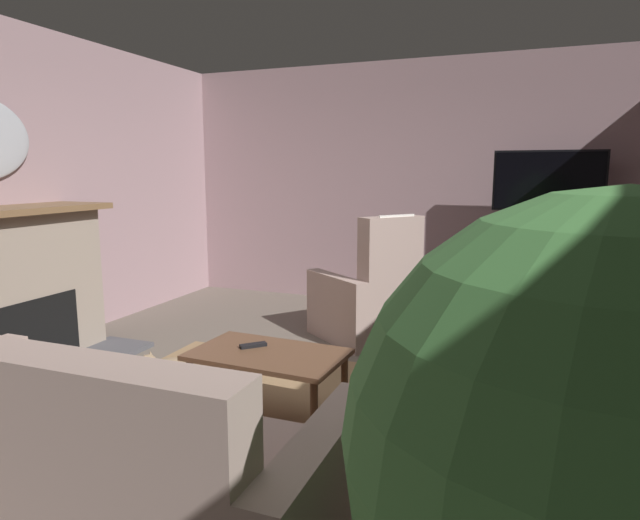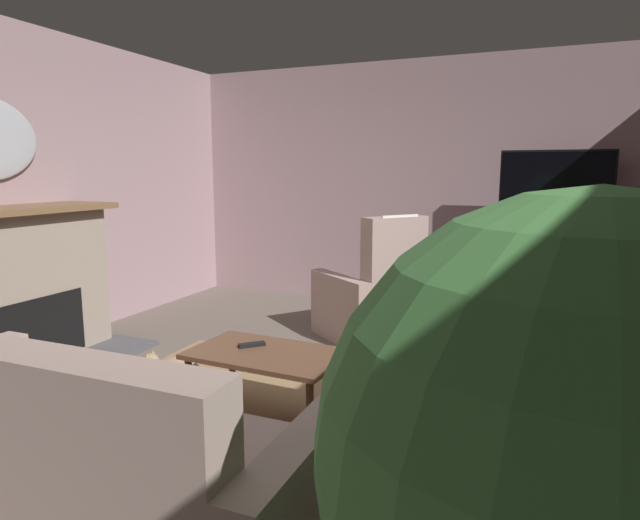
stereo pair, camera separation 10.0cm
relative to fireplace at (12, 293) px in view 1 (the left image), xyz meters
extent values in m
cube|color=#665B51|center=(2.52, 0.08, -0.64)|extent=(6.20, 6.87, 0.04)
cube|color=gray|center=(2.52, 3.27, 0.78)|extent=(6.20, 0.10, 2.79)
cube|color=#8E704C|center=(2.16, 0.09, -0.61)|extent=(2.41, 1.96, 0.01)
cube|color=#4C4C51|center=(0.42, 0.00, -0.60)|extent=(0.50, 1.67, 0.04)
cube|color=gray|center=(-0.03, 0.00, 0.00)|extent=(0.49, 1.47, 1.24)
cube|color=black|center=(0.18, 0.00, -0.30)|extent=(0.10, 0.82, 0.52)
cube|color=brown|center=(0.01, 0.00, 0.64)|extent=(0.61, 1.63, 0.05)
cube|color=black|center=(3.92, 2.92, -0.59)|extent=(1.06, 0.46, 0.06)
cube|color=#422B19|center=(3.92, 2.92, -0.11)|extent=(1.12, 0.52, 1.02)
sphere|color=tan|center=(3.71, 2.64, -0.05)|extent=(0.03, 0.03, 0.03)
sphere|color=tan|center=(4.12, 2.64, -0.05)|extent=(0.03, 0.03, 0.03)
cube|color=black|center=(3.92, 2.87, 0.44)|extent=(0.38, 0.20, 0.06)
cylinder|color=black|center=(3.92, 2.87, 0.51)|extent=(0.04, 0.04, 0.08)
cube|color=black|center=(3.92, 2.87, 0.85)|extent=(1.05, 0.05, 0.60)
cube|color=black|center=(3.92, 2.84, 0.85)|extent=(1.01, 0.01, 0.56)
cube|color=brown|center=(2.31, -0.14, -0.17)|extent=(0.96, 0.61, 0.03)
cylinder|color=brown|center=(2.73, 0.07, -0.40)|extent=(0.04, 0.04, 0.43)
cylinder|color=brown|center=(1.90, 0.11, -0.40)|extent=(0.04, 0.04, 0.43)
cylinder|color=brown|center=(2.71, -0.39, -0.40)|extent=(0.04, 0.04, 0.43)
cylinder|color=brown|center=(1.88, -0.35, -0.40)|extent=(0.04, 0.04, 0.43)
cube|color=black|center=(2.17, -0.08, -0.15)|extent=(0.15, 0.16, 0.02)
cube|color=#A3897F|center=(2.15, -1.39, -0.39)|extent=(1.81, 0.93, 0.45)
cube|color=#A3897F|center=(2.15, -1.75, 0.09)|extent=(1.81, 0.20, 0.52)
cube|color=#A84C51|center=(2.46, -1.53, -0.05)|extent=(0.37, 0.17, 0.36)
cube|color=#A3897F|center=(2.38, 1.83, -0.40)|extent=(1.03, 0.99, 0.42)
cube|color=#A3897F|center=(2.64, 1.63, 0.18)|extent=(0.51, 0.59, 0.74)
cube|color=#A3897F|center=(2.16, 1.54, -0.30)|extent=(0.74, 0.61, 0.62)
cube|color=#A3897F|center=(2.60, 2.12, -0.30)|extent=(0.74, 0.61, 0.62)
cube|color=white|center=(2.69, 1.59, 0.45)|extent=(0.25, 0.31, 0.24)
cylinder|color=slate|center=(3.95, 1.02, -0.42)|extent=(0.37, 0.37, 0.39)
cone|color=#2D6B33|center=(3.95, 1.02, 0.29)|extent=(0.52, 0.52, 1.04)
sphere|color=#4C8E47|center=(3.96, -1.66, 0.29)|extent=(1.26, 1.26, 1.26)
ellipsoid|color=#937A5B|center=(1.36, 0.20, -0.52)|extent=(0.39, 0.22, 0.19)
sphere|color=#937A5B|center=(1.13, 0.18, -0.50)|extent=(0.14, 0.14, 0.14)
cone|color=#937A5B|center=(1.14, 0.14, -0.43)|extent=(0.04, 0.04, 0.04)
cone|color=#937A5B|center=(1.13, 0.22, -0.43)|extent=(0.04, 0.04, 0.04)
cylinder|color=#937A5B|center=(1.65, 0.19, -0.56)|extent=(0.22, 0.06, 0.10)
camera|label=1|loc=(3.75, -3.01, 0.94)|focal=30.47mm
camera|label=2|loc=(3.85, -2.97, 0.94)|focal=30.47mm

